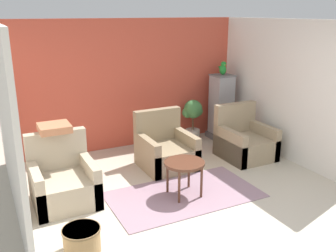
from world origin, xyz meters
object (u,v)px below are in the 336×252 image
birdcage (221,108)px  parrot (223,68)px  wicker_basket (82,239)px  armchair_left (63,183)px  potted_plant (193,115)px  coffee_table (184,166)px  armchair_middle (165,151)px  armchair_right (244,142)px

birdcage → parrot: size_ratio=4.86×
wicker_basket → armchair_left: bearing=86.9°
potted_plant → wicker_basket: bearing=-137.8°
coffee_table → potted_plant: bearing=56.9°
armchair_middle → birdcage: (1.70, 0.85, 0.36)m
birdcage → wicker_basket: (-3.58, -2.57, -0.49)m
armchair_right → armchair_middle: same height
armchair_left → parrot: bearing=20.7°
armchair_left → wicker_basket: (-0.07, -1.25, -0.13)m
armchair_left → potted_plant: bearing=26.4°
birdcage → armchair_left: bearing=-159.3°
armchair_middle → coffee_table: bearing=-101.9°
parrot → armchair_right: bearing=-101.7°
armchair_middle → parrot: parrot is taller
birdcage → parrot: (-0.00, 0.00, 0.81)m
coffee_table → parrot: size_ratio=2.10×
parrot → potted_plant: 1.11m
birdcage → potted_plant: bearing=168.6°
coffee_table → armchair_middle: (0.22, 1.06, -0.17)m
coffee_table → armchair_right: armchair_right is taller
armchair_middle → wicker_basket: (-1.87, -1.72, -0.13)m
birdcage → wicker_basket: birdcage is taller
parrot → potted_plant: (-0.60, 0.12, -0.92)m
armchair_middle → armchair_left: bearing=-165.4°
armchair_middle → birdcage: bearing=26.6°
birdcage → armchair_right: bearing=-101.8°
armchair_right → parrot: size_ratio=3.43×
coffee_table → armchair_left: armchair_left is taller
armchair_left → birdcage: 3.77m
armchair_right → wicker_basket: 3.66m
armchair_left → birdcage: size_ratio=0.71×
parrot → wicker_basket: 4.59m
coffee_table → armchair_left: 1.70m
armchair_middle → parrot: size_ratio=3.43×
armchair_middle → birdcage: birdcage is taller
coffee_table → armchair_middle: size_ratio=0.61×
parrot → coffee_table: bearing=-135.1°
armchair_left → armchair_right: 3.29m
armchair_middle → potted_plant: bearing=41.4°
armchair_middle → wicker_basket: size_ratio=2.21×
armchair_left → potted_plant: 3.25m
armchair_left → armchair_right: same height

